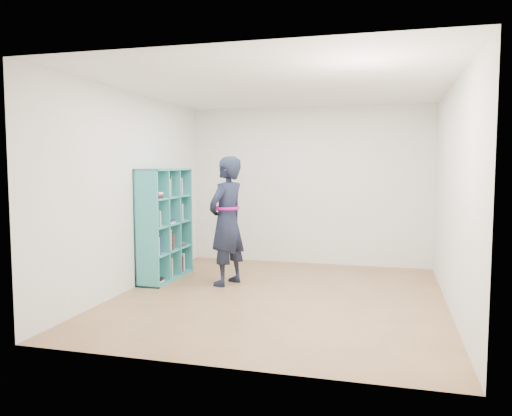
# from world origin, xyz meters

# --- Properties ---
(floor) EXTENTS (4.50, 4.50, 0.00)m
(floor) POSITION_xyz_m (0.00, 0.00, 0.00)
(floor) COLOR brown
(floor) RESTS_ON ground
(ceiling) EXTENTS (4.50, 4.50, 0.00)m
(ceiling) POSITION_xyz_m (0.00, 0.00, 2.60)
(ceiling) COLOR white
(ceiling) RESTS_ON wall_back
(wall_left) EXTENTS (0.02, 4.50, 2.60)m
(wall_left) POSITION_xyz_m (-2.00, 0.00, 1.30)
(wall_left) COLOR white
(wall_left) RESTS_ON floor
(wall_right) EXTENTS (0.02, 4.50, 2.60)m
(wall_right) POSITION_xyz_m (2.00, 0.00, 1.30)
(wall_right) COLOR white
(wall_right) RESTS_ON floor
(wall_back) EXTENTS (4.00, 0.02, 2.60)m
(wall_back) POSITION_xyz_m (0.00, 2.25, 1.30)
(wall_back) COLOR white
(wall_back) RESTS_ON floor
(wall_front) EXTENTS (4.00, 0.02, 2.60)m
(wall_front) POSITION_xyz_m (0.00, -2.25, 1.30)
(wall_front) COLOR white
(wall_front) RESTS_ON floor
(bookshelf) EXTENTS (0.35, 1.20, 1.60)m
(bookshelf) POSITION_xyz_m (-1.84, 0.58, 0.78)
(bookshelf) COLOR teal
(bookshelf) RESTS_ON floor
(person) EXTENTS (0.62, 0.75, 1.77)m
(person) POSITION_xyz_m (-0.84, 0.47, 0.89)
(person) COLOR black
(person) RESTS_ON floor
(smartphone) EXTENTS (0.03, 0.08, 0.13)m
(smartphone) POSITION_xyz_m (-0.95, 0.61, 1.00)
(smartphone) COLOR silver
(smartphone) RESTS_ON person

